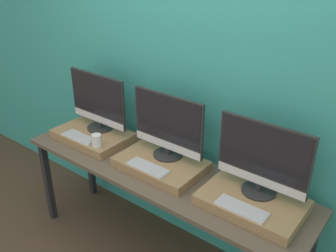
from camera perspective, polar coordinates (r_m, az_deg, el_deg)
wall_back at (r=2.67m, az=3.46°, el=5.94°), size 8.00×0.04×2.60m
workbench at (r=2.67m, az=-1.42°, el=-8.07°), size 2.19×0.59×0.80m
wooden_riser_left at (r=3.06m, az=-11.35°, el=-1.40°), size 0.60×0.40×0.07m
monitor_left at (r=2.99m, az=-10.65°, el=3.75°), size 0.57×0.21×0.46m
keyboard_left at (r=2.97m, az=-13.36°, el=-1.65°), size 0.30×0.11×0.01m
mug at (r=2.81m, az=-10.81°, el=-2.15°), size 0.07×0.07×0.09m
wooden_riser_center at (r=2.63m, az=-1.12°, el=-5.80°), size 0.60×0.40×0.07m
monitor_center at (r=2.55m, az=-0.02°, el=0.12°), size 0.57×0.21×0.46m
keyboard_center at (r=2.52m, az=-3.07°, el=-6.29°), size 0.30×0.11×0.01m
wooden_riser_right at (r=2.33m, az=12.65°, el=-11.29°), size 0.60×0.40×0.07m
monitor_right at (r=2.24m, az=14.25°, el=-4.74°), size 0.57×0.21×0.46m
keyboard_right at (r=2.20m, az=11.15°, el=-12.22°), size 0.30×0.11×0.01m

